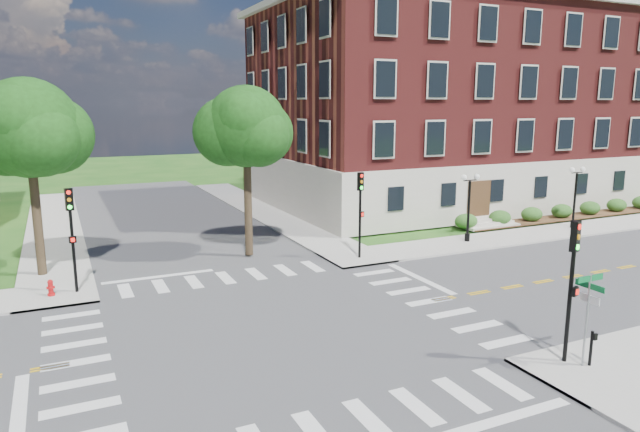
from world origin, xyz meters
name	(u,v)px	position (x,y,z in m)	size (l,w,h in m)	color
ground	(276,328)	(0.00, 0.00, 0.00)	(160.00, 160.00, 0.00)	#1C4E16
road_ew	(276,328)	(0.00, 0.00, 0.01)	(90.00, 12.00, 0.01)	#3D3D3F
road_ns	(276,328)	(0.00, 0.00, 0.01)	(12.00, 90.00, 0.01)	#3D3D3F
sidewalk_ne	(397,221)	(15.38, 15.38, 0.06)	(34.00, 34.00, 0.12)	#9E9B93
crosswalk_east	(429,302)	(7.20, 0.00, 0.00)	(2.20, 10.20, 0.02)	silver
stop_bar_east	(420,279)	(8.80, 3.00, 0.00)	(0.40, 5.50, 0.00)	silver
main_building	(442,107)	(24.00, 21.99, 8.34)	(30.60, 22.40, 16.50)	#BAB3A4
shrub_row	(561,220)	(27.00, 10.80, 0.00)	(18.00, 2.00, 1.30)	#21511B
tree_c	(28,129)	(-8.33, 11.41, 7.42)	(4.83, 4.83, 9.75)	#312518
tree_d	(246,127)	(2.37, 10.65, 7.33)	(4.48, 4.48, 9.50)	#312518
traffic_signal_se	(572,273)	(7.66, -7.03, 3.19)	(0.38, 0.45, 4.80)	black
traffic_signal_ne	(360,204)	(7.78, 7.40, 3.19)	(0.37, 0.44, 4.80)	black
traffic_signal_nw	(71,227)	(-6.86, 7.68, 3.19)	(0.36, 0.42, 4.80)	black
twin_lamp_west	(469,203)	(15.81, 7.98, 2.52)	(1.36, 0.36, 4.23)	black
twin_lamp_east	(575,193)	(25.07, 8.06, 2.52)	(1.36, 0.36, 4.23)	black
street_sign_pole	(588,302)	(7.93, -7.52, 2.31)	(1.10, 1.10, 3.10)	gray
push_button_post	(592,346)	(8.15, -7.62, 0.80)	(0.14, 0.21, 1.20)	black
fire_hydrant	(51,288)	(-7.93, 7.57, 0.46)	(0.35, 0.35, 0.75)	#AE0D0F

